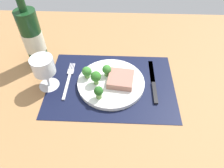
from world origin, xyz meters
The scene contains 12 objects.
ground_plane centered at (0.00, 0.00, -1.50)cm, with size 140.00×110.00×3.00cm, color #996D42.
placemat centered at (0.00, 0.00, 0.15)cm, with size 47.54×33.70×0.30cm, color black.
plate centered at (0.00, 0.00, 1.10)cm, with size 25.08×25.08×1.60cm, color white.
steak centered at (3.56, -0.21, 3.15)cm, with size 9.13×9.20×2.50cm, color #9E6B5B.
broccoli_near_fork centered at (-5.36, -1.31, 5.26)cm, with size 3.84×3.84×5.53cm.
broccoli_center centered at (-1.76, 3.20, 4.64)cm, with size 3.38×3.38×4.69cm.
broccoli_front_edge centered at (-9.07, 1.80, 4.59)cm, with size 3.68×3.68×4.73cm.
broccoli_near_steak centered at (-3.79, -7.94, 4.86)cm, with size 3.21×3.21×5.03cm.
fork centered at (-16.48, 1.42, 0.55)cm, with size 2.40×19.20×0.50cm.
knife centered at (16.04, 0.53, 0.60)cm, with size 1.80×23.00×0.80cm.
wine_bottle centered at (-30.49, 12.15, 11.71)cm, with size 7.77×7.77×32.00cm.
wine_glass centered at (-23.32, -1.29, 9.09)cm, with size 7.88×7.88×13.02cm.
Camera 1 is at (2.58, -51.81, 56.82)cm, focal length 32.48 mm.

